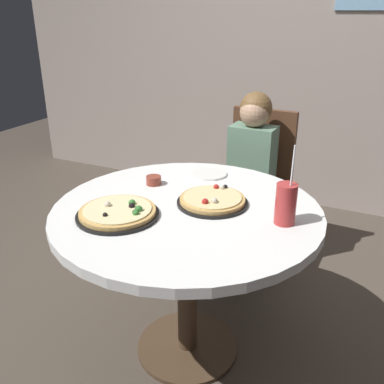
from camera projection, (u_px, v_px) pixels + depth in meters
ground_plane at (188, 348)px, 2.04m from camera, size 8.00×8.00×0.00m
wall_with_window at (305, 17)px, 3.12m from camera, size 5.20×0.13×2.90m
dining_table at (187, 231)px, 1.79m from camera, size 1.11×1.11×0.75m
chair_wooden at (256, 179)px, 2.65m from camera, size 0.41×0.41×0.95m
diner_child at (246, 196)px, 2.52m from camera, size 0.27×0.42×1.08m
pizza_veggie at (212, 200)px, 1.77m from camera, size 0.30×0.30×0.05m
pizza_cheese at (118, 212)px, 1.67m from camera, size 0.33×0.33×0.05m
soda_cup at (286, 204)px, 1.59m from camera, size 0.08×0.08×0.31m
sauce_bowl at (154, 180)px, 1.97m from camera, size 0.07×0.07×0.04m
plate_small at (209, 174)px, 2.09m from camera, size 0.18×0.18×0.01m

